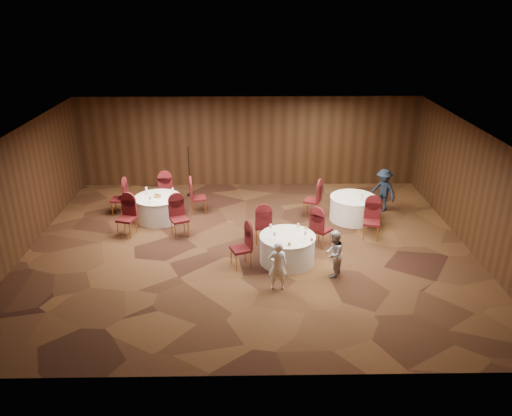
{
  "coord_description": "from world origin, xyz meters",
  "views": [
    {
      "loc": [
        -0.01,
        -12.15,
        6.37
      ],
      "look_at": [
        0.2,
        0.2,
        1.1
      ],
      "focal_mm": 35.0,
      "sensor_mm": 36.0,
      "label": 1
    }
  ],
  "objects_px": {
    "table_left": "(158,208)",
    "woman_b": "(333,254)",
    "table_main": "(287,249)",
    "mic_stand": "(190,181)",
    "table_right": "(353,208)",
    "man_c": "(383,190)",
    "woman_a": "(278,266)"
  },
  "relations": [
    {
      "from": "woman_a",
      "to": "woman_b",
      "type": "relative_size",
      "value": 1.02
    },
    {
      "from": "table_right",
      "to": "mic_stand",
      "type": "distance_m",
      "value": 5.63
    },
    {
      "from": "woman_a",
      "to": "man_c",
      "type": "bearing_deg",
      "value": -130.82
    },
    {
      "from": "table_main",
      "to": "woman_b",
      "type": "height_order",
      "value": "woman_b"
    },
    {
      "from": "mic_stand",
      "to": "woman_b",
      "type": "xyz_separation_m",
      "value": [
        4.07,
        -5.46,
        0.09
      ]
    },
    {
      "from": "woman_a",
      "to": "table_right",
      "type": "bearing_deg",
      "value": -125.59
    },
    {
      "from": "woman_a",
      "to": "woman_b",
      "type": "distance_m",
      "value": 1.52
    },
    {
      "from": "table_left",
      "to": "woman_a",
      "type": "relative_size",
      "value": 1.15
    },
    {
      "from": "table_right",
      "to": "table_main",
      "type": "bearing_deg",
      "value": -130.05
    },
    {
      "from": "table_left",
      "to": "woman_b",
      "type": "height_order",
      "value": "woman_b"
    },
    {
      "from": "table_left",
      "to": "table_right",
      "type": "bearing_deg",
      "value": -0.98
    },
    {
      "from": "table_left",
      "to": "woman_a",
      "type": "height_order",
      "value": "woman_a"
    },
    {
      "from": "table_right",
      "to": "mic_stand",
      "type": "xyz_separation_m",
      "value": [
        -5.21,
        2.13,
        0.14
      ]
    },
    {
      "from": "mic_stand",
      "to": "woman_b",
      "type": "height_order",
      "value": "mic_stand"
    },
    {
      "from": "table_main",
      "to": "woman_a",
      "type": "height_order",
      "value": "woman_a"
    },
    {
      "from": "table_left",
      "to": "table_right",
      "type": "xyz_separation_m",
      "value": [
        5.96,
        -0.1,
        0.0
      ]
    },
    {
      "from": "table_main",
      "to": "man_c",
      "type": "distance_m",
      "value": 4.69
    },
    {
      "from": "table_main",
      "to": "man_c",
      "type": "relative_size",
      "value": 1.04
    },
    {
      "from": "mic_stand",
      "to": "man_c",
      "type": "relative_size",
      "value": 1.25
    },
    {
      "from": "table_right",
      "to": "man_c",
      "type": "bearing_deg",
      "value": 32.78
    },
    {
      "from": "woman_a",
      "to": "table_left",
      "type": "bearing_deg",
      "value": -52.37
    },
    {
      "from": "table_main",
      "to": "table_left",
      "type": "bearing_deg",
      "value": 144.02
    },
    {
      "from": "table_left",
      "to": "mic_stand",
      "type": "bearing_deg",
      "value": 69.65
    },
    {
      "from": "table_right",
      "to": "woman_b",
      "type": "distance_m",
      "value": 3.53
    },
    {
      "from": "mic_stand",
      "to": "woman_a",
      "type": "bearing_deg",
      "value": -66.16
    },
    {
      "from": "table_right",
      "to": "man_c",
      "type": "relative_size",
      "value": 1.02
    },
    {
      "from": "table_main",
      "to": "woman_b",
      "type": "bearing_deg",
      "value": -33.5
    },
    {
      "from": "woman_b",
      "to": "man_c",
      "type": "xyz_separation_m",
      "value": [
        2.23,
        4.03,
        0.09
      ]
    },
    {
      "from": "table_main",
      "to": "woman_a",
      "type": "bearing_deg",
      "value": -104.13
    },
    {
      "from": "table_left",
      "to": "woman_b",
      "type": "relative_size",
      "value": 1.18
    },
    {
      "from": "table_main",
      "to": "woman_a",
      "type": "distance_m",
      "value": 1.36
    },
    {
      "from": "table_right",
      "to": "mic_stand",
      "type": "bearing_deg",
      "value": 157.77
    }
  ]
}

